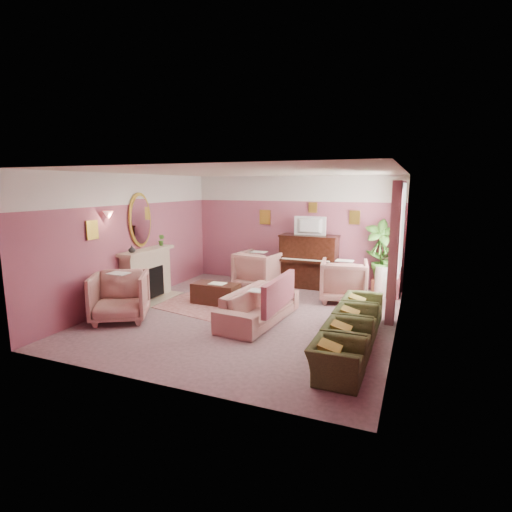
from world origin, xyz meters
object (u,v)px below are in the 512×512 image
at_px(olive_chair_c, 355,318).
at_px(television, 309,224).
at_px(floral_armchair_right, 344,278).
at_px(floral_armchair_front, 120,294).
at_px(floral_armchair_left, 259,268).
at_px(olive_chair_b, 347,334).
at_px(sofa, 259,300).
at_px(olive_chair_d, 362,304).
at_px(piano, 309,262).
at_px(olive_chair_a, 337,355).
at_px(coffee_table, 216,294).
at_px(side_table, 386,281).

bearing_deg(olive_chair_c, television, 118.64).
xyz_separation_m(floral_armchair_right, floral_armchair_front, (-3.73, -2.92, 0.00)).
bearing_deg(floral_armchair_left, olive_chair_b, -49.96).
height_order(sofa, olive_chair_d, sofa).
relative_size(floral_armchair_left, floral_armchair_right, 1.00).
bearing_deg(piano, olive_chair_d, -53.60).
bearing_deg(piano, olive_chair_a, -70.81).
relative_size(coffee_table, floral_armchair_left, 0.97).
distance_m(olive_chair_a, side_table, 4.56).
bearing_deg(floral_armchair_right, olive_chair_b, -78.91).
bearing_deg(piano, sofa, -93.84).
bearing_deg(television, olive_chair_b, -66.83).
distance_m(floral_armchair_front, side_table, 5.90).
bearing_deg(olive_chair_a, sofa, 135.89).
bearing_deg(coffee_table, olive_chair_c, -14.82).
distance_m(coffee_table, olive_chair_d, 3.12).
xyz_separation_m(coffee_table, olive_chair_c, (3.12, -0.83, 0.12)).
xyz_separation_m(floral_armchair_front, olive_chair_a, (4.30, -0.82, -0.17)).
xyz_separation_m(olive_chair_c, side_table, (0.27, 2.91, 0.01)).
bearing_deg(sofa, coffee_table, 151.59).
relative_size(television, floral_armchair_right, 0.78).
distance_m(piano, coffee_table, 2.69).
bearing_deg(olive_chair_d, olive_chair_a, -90.00).
bearing_deg(floral_armchair_front, floral_armchair_left, 65.00).
bearing_deg(floral_armchair_right, side_table, 43.94).
bearing_deg(olive_chair_b, floral_armchair_front, -179.96).
distance_m(olive_chair_a, olive_chair_c, 1.64).
height_order(sofa, olive_chair_c, sofa).
bearing_deg(olive_chair_b, olive_chair_a, -90.00).
distance_m(floral_armchair_right, olive_chair_a, 3.79).
relative_size(piano, olive_chair_b, 1.78).
xyz_separation_m(floral_armchair_left, olive_chair_d, (2.77, -1.65, -0.17)).
bearing_deg(piano, side_table, -3.33).
bearing_deg(sofa, olive_chair_b, -27.38).
bearing_deg(coffee_table, floral_armchair_front, -125.66).
bearing_deg(sofa, olive_chair_c, -3.79).
bearing_deg(piano, olive_chair_c, -61.76).
bearing_deg(side_table, olive_chair_c, -95.28).
distance_m(olive_chair_b, side_table, 3.74).
xyz_separation_m(olive_chair_d, side_table, (0.27, 2.09, 0.01)).
xyz_separation_m(olive_chair_a, olive_chair_b, (0.00, 0.82, 0.00)).
height_order(floral_armchair_left, olive_chair_a, floral_armchair_left).
distance_m(floral_armchair_right, floral_armchair_front, 4.74).
height_order(piano, olive_chair_d, piano).
bearing_deg(olive_chair_c, floral_armchair_left, 138.21).
bearing_deg(olive_chair_a, olive_chair_b, 90.00).
distance_m(television, floral_armchair_right, 1.74).
distance_m(piano, olive_chair_b, 4.18).
height_order(piano, side_table, piano).
bearing_deg(side_table, olive_chair_d, -97.33).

